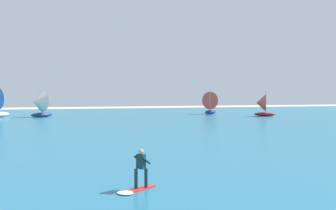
# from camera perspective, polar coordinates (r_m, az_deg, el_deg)

# --- Properties ---
(ocean) EXTENTS (160.00, 90.00, 0.10)m
(ocean) POSITION_cam_1_polar(r_m,az_deg,el_deg) (53.83, -9.47, -2.51)
(ocean) COLOR #236B89
(ocean) RESTS_ON ground
(kitesurfer) EXTENTS (1.90, 1.63, 1.67)m
(kitesurfer) POSITION_cam_1_polar(r_m,az_deg,el_deg) (15.74, -4.59, -10.59)
(kitesurfer) COLOR red
(kitesurfer) RESTS_ON ocean
(sailboat_mid_left) EXTENTS (4.25, 4.17, 4.78)m
(sailboat_mid_left) POSITION_cam_1_polar(r_m,az_deg,el_deg) (72.67, 6.66, 0.39)
(sailboat_mid_left) COLOR navy
(sailboat_mid_left) RESTS_ON ocean
(sailboat_outermost) EXTENTS (4.31, 4.09, 4.79)m
(sailboat_outermost) POSITION_cam_1_polar(r_m,az_deg,el_deg) (65.44, -19.05, 0.15)
(sailboat_outermost) COLOR navy
(sailboat_outermost) RESTS_ON ocean
(sailboat_leading) EXTENTS (4.90, 5.06, 5.66)m
(sailboat_leading) POSITION_cam_1_polar(r_m,az_deg,el_deg) (68.28, -24.13, 0.49)
(sailboat_leading) COLOR white
(sailboat_leading) RESTS_ON ocean
(sailboat_near_shore) EXTENTS (3.85, 3.43, 4.30)m
(sailboat_near_shore) POSITION_cam_1_polar(r_m,az_deg,el_deg) (66.74, 14.03, 0.03)
(sailboat_near_shore) COLOR maroon
(sailboat_near_shore) RESTS_ON ocean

